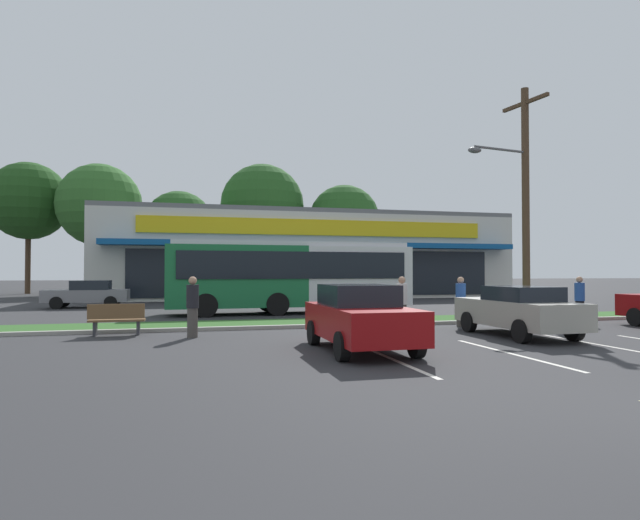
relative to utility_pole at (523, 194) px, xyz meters
name	(u,v)px	position (x,y,z in m)	size (l,w,h in m)	color
grass_median	(390,321)	(-5.86, -0.09, -5.00)	(56.00, 2.20, 0.12)	#2D5B23
curb_lip	(402,324)	(-5.86, -1.31, -5.00)	(56.00, 0.24, 0.12)	#99968C
parking_stripe_0	(390,358)	(-8.92, -7.74, -5.05)	(0.12, 4.80, 0.01)	silver
parking_stripe_1	(512,354)	(-5.95, -7.88, -5.05)	(0.12, 4.80, 0.01)	silver
parking_stripe_2	(598,344)	(-2.83, -7.07, -5.05)	(0.12, 4.80, 0.01)	silver
storefront_building	(300,256)	(-4.45, 22.69, -1.91)	(29.82, 14.89, 6.28)	beige
tree_far_left	(29,201)	(-26.51, 31.23, 2.91)	(6.66, 6.66, 11.32)	#473323
tree_left	(100,205)	(-20.51, 29.19, 2.51)	(6.99, 6.99, 11.07)	#473323
tree_mid_left	(179,226)	(-13.96, 29.44, 0.90)	(6.15, 6.15, 9.04)	#473323
tree_mid	(262,206)	(-6.14, 32.34, 3.28)	(8.09, 8.09, 12.39)	#473323
tree_mid_right	(344,221)	(1.74, 30.76, 1.85)	(7.01, 7.01, 10.42)	#473323
utility_pole	(523,194)	(0.00, 0.00, 0.00)	(3.11, 2.39, 9.43)	#4C3826
city_bus	(291,275)	(-8.66, 5.00, -3.29)	(11.14, 2.89, 3.25)	#196638
bus_stop_bench	(117,319)	(-15.28, -1.96, -4.55)	(1.60, 0.45, 0.95)	brown
car_0	(518,310)	(-3.80, -5.08, -4.29)	(1.86, 4.34, 1.48)	#9E998C
car_1	(360,317)	(-9.21, -6.58, -4.25)	(1.93, 4.17, 1.59)	maroon
car_2	(249,291)	(-9.84, 11.27, -4.27)	(4.51, 1.86, 1.52)	#B7B7BC
car_3	(88,294)	(-18.33, 11.24, -4.32)	(4.15, 1.86, 1.44)	slate
pedestrian_near_bench	(580,300)	(0.65, -2.37, -4.19)	(0.35, 0.35, 1.73)	black
pedestrian_by_pole	(193,307)	(-13.10, -2.99, -4.17)	(0.36, 0.36, 1.76)	#47423D
pedestrian_mid	(461,301)	(-4.01, -2.11, -4.19)	(0.35, 0.35, 1.72)	#47423D
pedestrian_far	(402,303)	(-6.52, -2.82, -4.18)	(0.35, 0.35, 1.75)	#47423D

